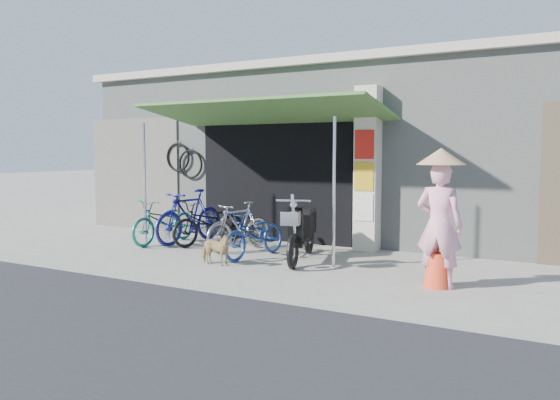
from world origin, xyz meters
The scene contains 13 objects.
ground centered at (0.00, 0.00, 0.00)m, with size 80.00×80.00×0.00m, color #9B978C.
bicycle_shop centered at (0.00, 5.09, 1.83)m, with size 12.30×5.30×3.66m.
shop_pillar centered at (0.85, 2.45, 1.50)m, with size 0.42×0.44×3.00m.
awning centered at (-0.90, 1.63, 2.51)m, with size 4.60×1.88×2.72m.
neighbour_left centered at (-5.00, 2.59, 1.30)m, with size 2.60×0.06×2.60m, color #6B665B.
bike_teal centered at (-2.95, 1.24, 0.45)m, with size 0.59×1.69×0.89m, color #1C8069.
bike_blue centered at (-2.53, 1.50, 0.53)m, with size 0.50×1.78×1.07m, color navy.
bike_black centered at (-2.06, 1.53, 0.44)m, with size 0.58×1.66×0.87m, color black.
bike_silver centered at (-1.21, 1.29, 0.45)m, with size 0.43×1.50×0.90m, color #9B9CA0.
bike_navy centered at (-0.60, 0.84, 0.41)m, with size 0.55×1.57×0.82m, color navy.
street_dog centered at (-0.82, -0.03, 0.26)m, with size 0.28×0.62×0.53m, color #9B7252.
moped centered at (0.22, 1.00, 0.49)m, with size 0.74×1.88×1.08m.
nun centered at (2.64, 0.25, 0.92)m, with size 0.64×0.64×1.87m.
Camera 1 is at (4.23, -7.10, 1.81)m, focal length 35.00 mm.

